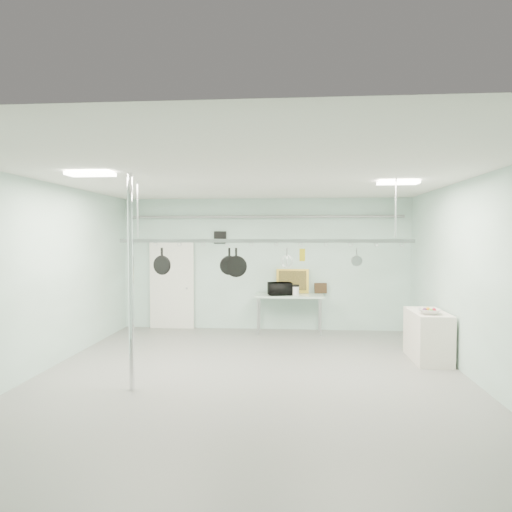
# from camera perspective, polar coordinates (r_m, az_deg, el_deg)

# --- Properties ---
(floor) EXTENTS (8.00, 8.00, 0.00)m
(floor) POSITION_cam_1_polar(r_m,az_deg,el_deg) (7.49, -0.77, -15.20)
(floor) COLOR gray
(floor) RESTS_ON ground
(ceiling) EXTENTS (7.00, 8.00, 0.02)m
(ceiling) POSITION_cam_1_polar(r_m,az_deg,el_deg) (7.20, -0.78, 9.79)
(ceiling) COLOR silver
(ceiling) RESTS_ON back_wall
(back_wall) EXTENTS (7.00, 0.02, 3.20)m
(back_wall) POSITION_cam_1_polar(r_m,az_deg,el_deg) (11.14, 1.11, -1.01)
(back_wall) COLOR silver
(back_wall) RESTS_ON floor
(right_wall) EXTENTS (0.02, 8.00, 3.20)m
(right_wall) POSITION_cam_1_polar(r_m,az_deg,el_deg) (7.68, 26.17, -2.81)
(right_wall) COLOR silver
(right_wall) RESTS_ON floor
(door) EXTENTS (1.10, 0.10, 2.20)m
(door) POSITION_cam_1_polar(r_m,az_deg,el_deg) (11.50, -10.45, -3.69)
(door) COLOR silver
(door) RESTS_ON floor
(wall_vent) EXTENTS (0.30, 0.04, 0.30)m
(wall_vent) POSITION_cam_1_polar(r_m,az_deg,el_deg) (11.22, -4.51, 2.33)
(wall_vent) COLOR black
(wall_vent) RESTS_ON back_wall
(conduit_pipe) EXTENTS (6.60, 0.07, 0.07)m
(conduit_pipe) POSITION_cam_1_polar(r_m,az_deg,el_deg) (11.04, 1.09, 4.93)
(conduit_pipe) COLOR gray
(conduit_pipe) RESTS_ON back_wall
(chrome_pole) EXTENTS (0.08, 0.08, 3.20)m
(chrome_pole) POSITION_cam_1_polar(r_m,az_deg,el_deg) (6.95, -15.36, -3.17)
(chrome_pole) COLOR silver
(chrome_pole) RESTS_ON floor
(prep_table) EXTENTS (1.60, 0.70, 0.91)m
(prep_table) POSITION_cam_1_polar(r_m,az_deg,el_deg) (10.80, 4.18, -5.22)
(prep_table) COLOR #A2BEAC
(prep_table) RESTS_ON floor
(side_cabinet) EXTENTS (0.60, 1.20, 0.90)m
(side_cabinet) POSITION_cam_1_polar(r_m,az_deg,el_deg) (9.05, 20.68, -9.32)
(side_cabinet) COLOR silver
(side_cabinet) RESTS_ON floor
(pot_rack) EXTENTS (4.80, 0.06, 1.00)m
(pot_rack) POSITION_cam_1_polar(r_m,az_deg,el_deg) (7.42, 0.98, 2.13)
(pot_rack) COLOR #B7B7BC
(pot_rack) RESTS_ON ceiling
(light_panel_left) EXTENTS (0.65, 0.30, 0.05)m
(light_panel_left) POSITION_cam_1_polar(r_m,az_deg,el_deg) (6.98, -19.99, 9.63)
(light_panel_left) COLOR white
(light_panel_left) RESTS_ON ceiling
(light_panel_right) EXTENTS (0.65, 0.30, 0.05)m
(light_panel_right) POSITION_cam_1_polar(r_m,az_deg,el_deg) (7.95, 17.35, 8.76)
(light_panel_right) COLOR white
(light_panel_right) RESTS_ON ceiling
(microwave) EXTENTS (0.60, 0.48, 0.29)m
(microwave) POSITION_cam_1_polar(r_m,az_deg,el_deg) (10.68, 3.00, -4.11)
(microwave) COLOR black
(microwave) RESTS_ON prep_table
(coffee_canister) EXTENTS (0.21, 0.21, 0.21)m
(coffee_canister) POSITION_cam_1_polar(r_m,az_deg,el_deg) (10.65, 4.92, -4.37)
(coffee_canister) COLOR silver
(coffee_canister) RESTS_ON prep_table
(painting_large) EXTENTS (0.78, 0.15, 0.58)m
(painting_large) POSITION_cam_1_polar(r_m,az_deg,el_deg) (11.06, 4.59, -3.15)
(painting_large) COLOR gold
(painting_large) RESTS_ON prep_table
(painting_small) EXTENTS (0.31, 0.11, 0.25)m
(painting_small) POSITION_cam_1_polar(r_m,az_deg,el_deg) (11.10, 8.08, -4.00)
(painting_small) COLOR #312011
(painting_small) RESTS_ON prep_table
(fruit_bowl) EXTENTS (0.48, 0.48, 0.09)m
(fruit_bowl) POSITION_cam_1_polar(r_m,az_deg,el_deg) (8.67, 20.85, -6.50)
(fruit_bowl) COLOR silver
(fruit_bowl) RESTS_ON side_cabinet
(skillet_left) EXTENTS (0.32, 0.13, 0.43)m
(skillet_left) POSITION_cam_1_polar(r_m,az_deg,el_deg) (7.72, -11.68, -0.56)
(skillet_left) COLOR black
(skillet_left) RESTS_ON pot_rack
(skillet_mid) EXTENTS (0.35, 0.09, 0.47)m
(skillet_mid) POSITION_cam_1_polar(r_m,az_deg,el_deg) (7.47, -2.50, -0.79)
(skillet_mid) COLOR black
(skillet_mid) RESTS_ON pot_rack
(skillet_right) EXTENTS (0.32, 0.16, 0.44)m
(skillet_right) POSITION_cam_1_polar(r_m,az_deg,el_deg) (7.49, -3.35, -0.67)
(skillet_right) COLOR black
(skillet_right) RESTS_ON pot_rack
(whisk) EXTENTS (0.21, 0.21, 0.34)m
(whisk) POSITION_cam_1_polar(r_m,az_deg,el_deg) (7.42, 3.90, -0.32)
(whisk) COLOR silver
(whisk) RESTS_ON pot_rack
(grater) EXTENTS (0.09, 0.02, 0.22)m
(grater) POSITION_cam_1_polar(r_m,az_deg,el_deg) (7.41, 5.81, 0.14)
(grater) COLOR yellow
(grater) RESTS_ON pot_rack
(saucepan) EXTENTS (0.19, 0.15, 0.30)m
(saucepan) POSITION_cam_1_polar(r_m,az_deg,el_deg) (7.49, 12.47, -0.19)
(saucepan) COLOR #A3A2A7
(saucepan) RESTS_ON pot_rack
(fruit_cluster) EXTENTS (0.24, 0.24, 0.09)m
(fruit_cluster) POSITION_cam_1_polar(r_m,az_deg,el_deg) (8.66, 20.86, -6.24)
(fruit_cluster) COLOR maroon
(fruit_cluster) RESTS_ON fruit_bowl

